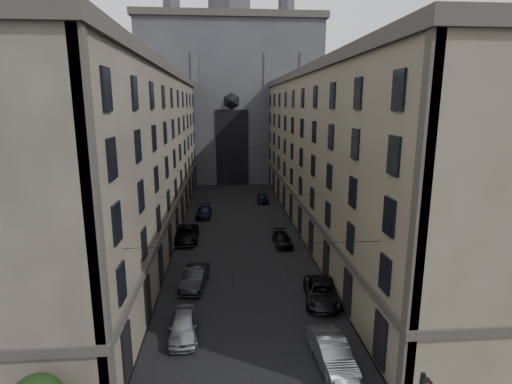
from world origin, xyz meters
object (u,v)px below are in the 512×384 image
object	(u,v)px
car_right_midnear	(321,292)
car_left_near	(184,326)
gothic_tower	(230,90)
car_left_midfar	(186,234)
car_left_far	(204,212)
car_right_midfar	(282,239)
car_left_midnear	(195,277)
car_right_near	(332,353)
car_right_far	(263,198)

from	to	relation	value
car_right_midnear	car_left_near	bearing A→B (deg)	-150.99
gothic_tower	car_left_midfar	bearing A→B (deg)	-97.99
car_left_far	car_right_midfar	size ratio (longest dim) A/B	1.09
gothic_tower	car_right_midfar	bearing A→B (deg)	-84.18
car_left_midnear	car_right_near	xyz separation A→B (m)	(8.66, -11.09, 0.01)
car_right_near	car_right_midfar	bearing A→B (deg)	85.62
car_left_far	car_right_far	distance (m)	11.58
car_right_midfar	car_right_far	distance (m)	19.40
car_left_far	car_right_near	size ratio (longest dim) A/B	0.97
car_left_near	car_right_midnear	bearing A→B (deg)	18.94
gothic_tower	car_right_midfar	distance (m)	48.04
car_left_midfar	car_left_near	bearing A→B (deg)	-86.13
car_right_midnear	car_right_midfar	distance (m)	12.90
car_left_midfar	car_right_midfar	size ratio (longest dim) A/B	1.33
car_right_midfar	car_right_far	world-z (taller)	car_right_far
car_right_far	car_left_near	bearing A→B (deg)	-103.24
car_right_midfar	car_right_far	size ratio (longest dim) A/B	1.09
car_left_near	car_right_far	xyz separation A→B (m)	(8.74, 36.21, -0.08)
car_left_midnear	car_left_far	xyz separation A→B (m)	(-0.22, 21.22, -0.11)
car_right_far	car_right_midnear	bearing A→B (deg)	-87.19
gothic_tower	car_left_midfar	distance (m)	46.16
gothic_tower	car_right_near	bearing A→B (deg)	-86.09
car_left_midnear	car_right_midfar	xyz separation A→B (m)	(8.75, 9.43, -0.17)
car_left_midnear	car_left_midfar	xyz separation A→B (m)	(-1.77, 11.56, 0.00)
gothic_tower	car_left_near	distance (m)	63.93
car_left_near	car_left_midfar	size ratio (longest dim) A/B	0.77
car_right_midnear	car_left_midfar	bearing A→B (deg)	135.58
car_left_near	car_right_near	xyz separation A→B (m)	(8.89, -3.70, 0.04)
car_left_midnear	car_right_midnear	xyz separation A→B (m)	(9.91, -3.42, -0.06)
car_left_midnear	car_left_far	distance (m)	21.22
gothic_tower	car_left_far	world-z (taller)	gothic_tower
car_left_midnear	car_right_far	xyz separation A→B (m)	(8.51, 28.83, -0.12)
car_right_midfar	car_right_far	bearing A→B (deg)	88.96
car_left_midnear	car_right_midnear	world-z (taller)	car_left_midnear
car_right_midnear	car_right_far	size ratio (longest dim) A/B	1.34
gothic_tower	car_right_near	xyz separation A→B (m)	(4.46, -65.16, -16.98)
car_left_far	car_right_far	world-z (taller)	car_left_far
car_left_near	car_left_midnear	xyz separation A→B (m)	(0.23, 7.39, 0.04)
car_left_near	gothic_tower	bearing A→B (deg)	83.46
gothic_tower	car_left_midnear	xyz separation A→B (m)	(-4.20, -54.07, -16.98)
gothic_tower	car_right_midfar	xyz separation A→B (m)	(4.55, -44.64, -17.16)
car_left_near	car_right_midfar	size ratio (longest dim) A/B	1.03
car_left_midnear	car_right_midnear	distance (m)	10.48
car_left_midfar	car_left_far	xyz separation A→B (m)	(1.54, 9.65, -0.12)
car_left_far	car_right_far	bearing A→B (deg)	42.94
car_right_near	car_right_far	distance (m)	39.92
car_left_far	car_right_midnear	distance (m)	26.64
car_left_near	car_left_far	xyz separation A→B (m)	(0.01, 28.60, -0.07)
car_left_far	car_right_midnear	xyz separation A→B (m)	(10.13, -24.64, 0.06)
car_left_near	car_right_near	size ratio (longest dim) A/B	0.91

